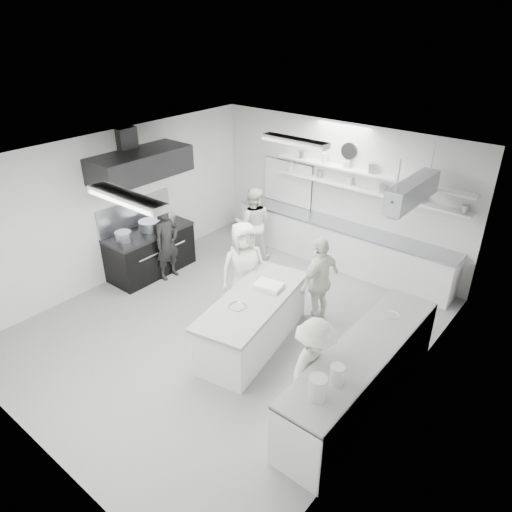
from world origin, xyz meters
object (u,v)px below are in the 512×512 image
Objects in this scene: stove at (151,252)px; cook_stove at (167,243)px; back_counter at (339,245)px; right_counter at (362,376)px; cook_back at (253,223)px; prep_island at (253,322)px.

cook_stove reaches higher than stove.
cook_stove is at bearing -132.04° from back_counter.
right_counter reaches higher than back_counter.
stove is 0.57m from cook_stove.
cook_back reaches higher than cook_stove.
stove is 2.28m from cook_back.
stove is 4.03m from back_counter.
stove is at bearing 18.83° from cook_back.
cook_stove is 0.95× the size of cook_back.
right_counter is 4.72m from cook_back.
cook_stove is (-4.79, 0.69, 0.31)m from right_counter.
prep_island is 3.14m from cook_back.
back_counter reaches higher than prep_island.
stove is at bearing 173.48° from right_counter.
stove is 0.79× the size of prep_island.
prep_island is at bearing -84.27° from back_counter.
right_counter reaches higher than prep_island.
cook_back is (0.79, 1.78, 0.04)m from cook_stove.
cook_back is at bearing -23.62° from cook_stove.
right_counter reaches higher than stove.
right_counter is 1.44× the size of prep_island.
cook_back is (-1.65, -0.93, 0.36)m from back_counter.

